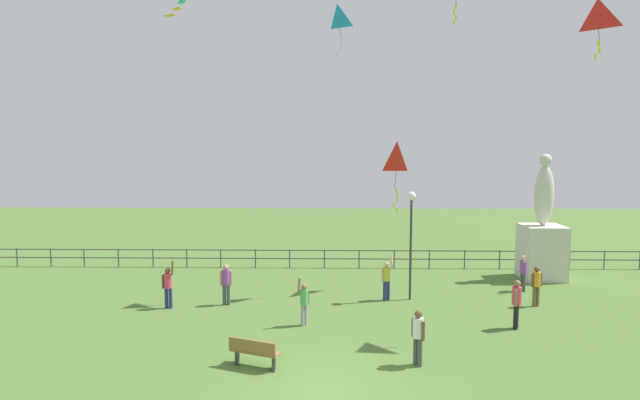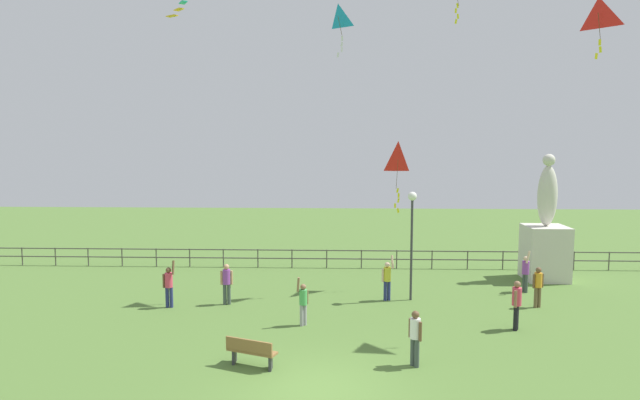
% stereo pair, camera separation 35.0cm
% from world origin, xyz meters
% --- Properties ---
extents(ground_plane, '(80.00, 80.00, 0.00)m').
position_xyz_m(ground_plane, '(0.00, 0.00, 0.00)').
color(ground_plane, '#517533').
extents(statue_monument, '(1.87, 1.87, 5.92)m').
position_xyz_m(statue_monument, '(10.23, 11.98, 1.82)').
color(statue_monument, beige).
rests_on(statue_monument, ground_plane).
extents(lamppost, '(0.36, 0.36, 4.47)m').
position_xyz_m(lamppost, '(3.49, 8.31, 3.24)').
color(lamppost, '#38383D').
rests_on(lamppost, ground_plane).
extents(park_bench, '(1.55, 0.93, 0.85)m').
position_xyz_m(park_bench, '(-1.96, 1.34, 0.46)').
color(park_bench, olive).
rests_on(park_bench, ground_plane).
extents(person_0, '(0.51, 0.30, 1.87)m').
position_xyz_m(person_0, '(2.51, 8.21, 0.94)').
color(person_0, navy).
rests_on(person_0, ground_plane).
extents(person_1, '(0.47, 0.30, 1.60)m').
position_xyz_m(person_1, '(8.32, 7.46, 0.92)').
color(person_1, brown).
rests_on(person_1, ground_plane).
extents(person_2, '(0.42, 0.34, 1.76)m').
position_xyz_m(person_2, '(-0.71, 4.99, 0.88)').
color(person_2, '#99999E').
rests_on(person_2, ground_plane).
extents(person_3, '(0.49, 0.30, 1.64)m').
position_xyz_m(person_3, '(-3.93, 7.41, 0.94)').
color(person_3, '#3F4C47').
rests_on(person_3, ground_plane).
extents(person_4, '(0.32, 0.47, 1.72)m').
position_xyz_m(person_4, '(6.65, 4.80, 0.99)').
color(person_4, black).
rests_on(person_4, ground_plane).
extents(person_5, '(0.29, 0.50, 1.86)m').
position_xyz_m(person_5, '(8.57, 9.67, 0.93)').
color(person_5, '#3F4C47').
rests_on(person_5, ground_plane).
extents(person_6, '(0.34, 0.41, 1.64)m').
position_xyz_m(person_6, '(2.75, 1.56, 0.95)').
color(person_6, '#3F4C47').
rests_on(person_6, ground_plane).
extents(person_7, '(0.49, 0.30, 1.88)m').
position_xyz_m(person_7, '(-6.10, 6.92, 0.94)').
color(person_7, navy).
rests_on(person_7, ground_plane).
extents(kite_0, '(0.85, 0.74, 2.08)m').
position_xyz_m(kite_0, '(0.47, 8.91, 11.44)').
color(kite_0, '#198CD1').
extents(kite_1, '(0.81, 1.30, 3.00)m').
position_xyz_m(kite_1, '(3.03, 9.64, 5.63)').
color(kite_1, red).
extents(kite_3, '(0.93, 0.95, 1.91)m').
position_xyz_m(kite_3, '(8.75, 4.46, 10.49)').
color(kite_3, red).
extents(waterfront_railing, '(36.01, 0.06, 0.95)m').
position_xyz_m(waterfront_railing, '(-0.27, 14.00, 0.63)').
color(waterfront_railing, '#4C4742').
rests_on(waterfront_railing, ground_plane).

